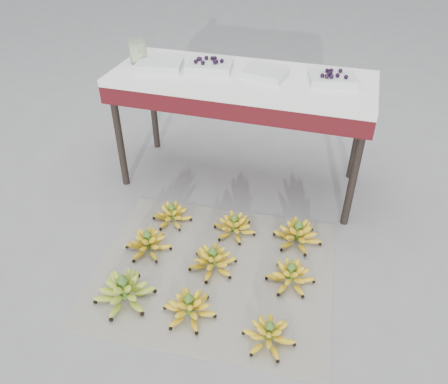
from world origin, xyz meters
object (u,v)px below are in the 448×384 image
(tray_far_left, at_px, (160,65))
(bunch_front_center, at_px, (189,307))
(tray_right, at_px, (265,74))
(glass_jar, at_px, (138,52))
(bunch_front_right, at_px, (269,334))
(tray_left, at_px, (209,66))
(newspaper_mat, at_px, (214,271))
(bunch_mid_right, at_px, (291,275))
(vendor_table, at_px, (241,89))
(bunch_back_right, at_px, (298,234))
(bunch_mid_center, at_px, (213,260))
(bunch_front_left, at_px, (124,291))
(tray_far_right, at_px, (333,79))
(bunch_back_left, at_px, (172,215))
(bunch_back_center, at_px, (234,226))
(bunch_mid_left, at_px, (148,243))

(tray_far_left, bearing_deg, bunch_front_center, -63.05)
(tray_right, xyz_separation_m, glass_jar, (-0.81, 0.01, 0.05))
(bunch_front_right, bearing_deg, tray_left, 142.07)
(newspaper_mat, height_order, bunch_mid_right, bunch_mid_right)
(tray_far_left, bearing_deg, vendor_table, 3.87)
(bunch_back_right, bearing_deg, vendor_table, 144.06)
(newspaper_mat, relative_size, bunch_front_right, 4.00)
(bunch_mid_center, distance_m, glass_jar, 1.39)
(newspaper_mat, xyz_separation_m, bunch_front_left, (-0.36, -0.31, 0.06))
(tray_far_right, bearing_deg, vendor_table, -175.81)
(newspaper_mat, distance_m, bunch_back_left, 0.49)
(tray_left, bearing_deg, bunch_front_left, -92.47)
(bunch_back_right, relative_size, vendor_table, 0.20)
(bunch_mid_right, relative_size, bunch_back_right, 0.84)
(newspaper_mat, relative_size, bunch_back_center, 4.01)
(bunch_back_left, bearing_deg, bunch_mid_left, -107.92)
(bunch_front_right, distance_m, tray_right, 1.47)
(bunch_back_left, bearing_deg, newspaper_mat, -52.62)
(bunch_front_left, xyz_separation_m, bunch_back_left, (-0.01, 0.63, -0.01))
(bunch_back_right, bearing_deg, bunch_back_center, -164.33)
(bunch_back_right, bearing_deg, bunch_mid_center, -128.92)
(bunch_front_center, distance_m, tray_far_left, 1.47)
(bunch_back_left, bearing_deg, bunch_mid_center, -51.75)
(newspaper_mat, bearing_deg, vendor_table, 96.30)
(tray_far_left, distance_m, tray_left, 0.31)
(newspaper_mat, height_order, bunch_back_center, bunch_back_center)
(tray_far_left, bearing_deg, tray_far_right, 4.03)
(bunch_mid_right, bearing_deg, newspaper_mat, -170.80)
(bunch_mid_right, relative_size, tray_far_right, 0.88)
(bunch_mid_center, bearing_deg, bunch_front_center, -106.11)
(vendor_table, bearing_deg, tray_far_right, 4.19)
(bunch_front_right, distance_m, vendor_table, 1.44)
(bunch_back_right, distance_m, vendor_table, 0.93)
(bunch_mid_right, bearing_deg, bunch_front_left, -151.21)
(bunch_front_center, bearing_deg, bunch_back_center, 104.36)
(newspaper_mat, bearing_deg, bunch_back_center, 86.03)
(tray_right, bearing_deg, bunch_front_center, -93.05)
(tray_right, distance_m, tray_far_right, 0.39)
(bunch_back_center, xyz_separation_m, bunch_back_right, (0.37, 0.03, 0.01))
(bunch_mid_center, height_order, tray_far_right, tray_far_right)
(bunch_front_center, relative_size, bunch_back_left, 1.17)
(tray_left, relative_size, glass_jar, 2.17)
(tray_far_right, bearing_deg, tray_right, -176.54)
(bunch_back_right, bearing_deg, tray_far_right, 96.99)
(bunch_front_right, distance_m, glass_jar, 1.85)
(newspaper_mat, bearing_deg, bunch_front_right, -42.92)
(bunch_mid_left, bearing_deg, bunch_front_center, -54.86)
(vendor_table, height_order, tray_far_left, tray_far_left)
(bunch_front_right, distance_m, bunch_back_left, 0.99)
(bunch_back_right, height_order, vendor_table, vendor_table)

